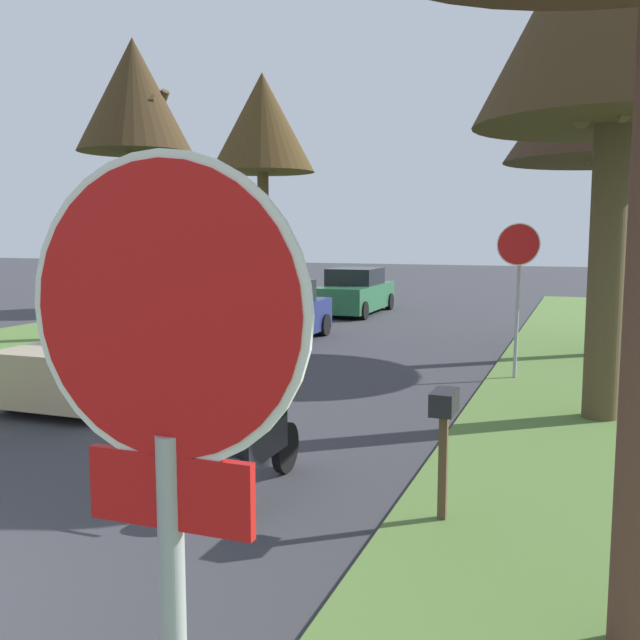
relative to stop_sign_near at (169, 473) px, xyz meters
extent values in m
cylinder|color=white|center=(0.00, 0.00, 0.42)|extent=(0.81, 0.02, 0.81)
cylinder|color=red|center=(0.00, 0.00, 0.42)|extent=(0.76, 0.03, 0.76)
cube|color=red|center=(0.00, 0.00, -0.05)|extent=(0.48, 0.03, 0.20)
cylinder|color=#9EA0A5|center=(-0.25, 12.61, -1.04)|extent=(0.07, 0.38, 2.24)
cylinder|color=white|center=(-0.25, 12.40, 0.40)|extent=(0.81, 0.19, 0.80)
cylinder|color=red|center=(-0.25, 12.41, 0.40)|extent=(0.77, 0.20, 0.76)
cylinder|color=brown|center=(1.25, 9.82, 0.00)|extent=(0.52, 0.52, 4.30)
cylinder|color=brown|center=(0.89, 9.32, 2.70)|extent=(1.26, 1.00, 1.28)
cylinder|color=brown|center=(0.74, 9.74, 2.49)|extent=(0.41, 1.18, 0.87)
cylinder|color=#463427|center=(1.41, 15.89, 0.02)|extent=(0.40, 0.40, 4.34)
cone|color=#38271B|center=(1.41, 15.89, 3.99)|extent=(4.78, 4.78, 3.61)
cylinder|color=#463427|center=(1.49, 15.49, 2.69)|extent=(0.96, 0.36, 1.13)
cylinder|color=#463427|center=(1.45, 16.40, 3.04)|extent=(1.19, 0.27, 1.80)
cylinder|color=#463427|center=(0.92, 15.97, 2.77)|extent=(0.36, 1.14, 1.29)
cylinder|color=#4B3B24|center=(-10.21, 14.65, 0.27)|extent=(0.52, 0.52, 4.85)
cone|color=#3C2C19|center=(-10.21, 14.65, 4.15)|extent=(2.98, 2.98, 2.89)
cylinder|color=#4B3B24|center=(-10.01, 15.19, 3.48)|extent=(1.34, 0.70, 1.70)
cylinder|color=#4B3B24|center=(-9.66, 14.84, 3.35)|extent=(0.65, 1.35, 1.45)
cylinder|color=brown|center=(-10.49, 23.08, 0.35)|extent=(0.42, 0.42, 4.99)
cone|color=#413118|center=(-10.49, 23.08, 4.64)|extent=(3.87, 3.87, 3.60)
cylinder|color=brown|center=(-10.38, 22.49, 3.27)|extent=(1.32, 0.41, 1.02)
cylinder|color=brown|center=(-9.86, 23.18, 3.38)|extent=(0.40, 1.40, 1.22)
cylinder|color=brown|center=(-10.90, 22.84, 3.38)|extent=(0.72, 1.04, 1.21)
cube|color=tan|center=(-6.62, 8.85, -1.61)|extent=(1.84, 4.41, 0.85)
cube|color=black|center=(-6.62, 9.07, -0.91)|extent=(1.61, 2.03, 0.56)
cylinder|color=black|center=(-5.74, 7.21, -1.90)|extent=(0.20, 0.60, 0.60)
cylinder|color=black|center=(-7.48, 7.20, -1.90)|extent=(0.20, 0.60, 0.60)
cylinder|color=black|center=(-5.75, 10.51, -1.90)|extent=(0.20, 0.60, 0.60)
cylinder|color=black|center=(-7.49, 10.50, -1.90)|extent=(0.20, 0.60, 0.60)
cube|color=navy|center=(-6.60, 15.10, -1.61)|extent=(1.84, 4.41, 0.85)
cube|color=black|center=(-6.60, 15.32, -0.91)|extent=(1.61, 2.03, 0.56)
cylinder|color=black|center=(-5.72, 13.46, -1.90)|extent=(0.20, 0.60, 0.60)
cylinder|color=black|center=(-7.46, 13.45, -1.90)|extent=(0.20, 0.60, 0.60)
cylinder|color=black|center=(-5.73, 16.76, -1.90)|extent=(0.20, 0.60, 0.60)
cylinder|color=black|center=(-7.47, 16.75, -1.90)|extent=(0.20, 0.60, 0.60)
cube|color=#28663D|center=(-6.67, 22.25, -1.61)|extent=(1.84, 4.41, 0.85)
cube|color=black|center=(-6.67, 22.47, -0.91)|extent=(1.61, 2.03, 0.56)
cylinder|color=black|center=(-5.79, 20.61, -1.90)|extent=(0.20, 0.60, 0.60)
cylinder|color=black|center=(-7.53, 20.60, -1.90)|extent=(0.20, 0.60, 0.60)
cylinder|color=black|center=(-5.80, 23.91, -1.90)|extent=(0.20, 0.60, 0.60)
cylinder|color=black|center=(-7.54, 23.90, -1.90)|extent=(0.20, 0.60, 0.60)
cylinder|color=black|center=(-2.25, 4.55, -1.90)|extent=(0.10, 0.60, 0.60)
cylinder|color=black|center=(-2.26, 6.00, -1.90)|extent=(0.10, 0.60, 0.60)
cube|color=black|center=(-2.26, 5.27, -1.62)|extent=(0.25, 1.02, 0.36)
cube|color=black|center=(-2.26, 5.52, -1.42)|extent=(0.22, 0.56, 0.12)
cylinder|color=#9EA0A5|center=(-2.25, 4.65, -1.25)|extent=(0.60, 0.04, 0.04)
cube|color=brown|center=(-0.24, 5.15, -1.63)|extent=(0.08, 0.08, 1.05)
cube|color=black|center=(-0.24, 5.15, -0.99)|extent=(0.22, 0.44, 0.22)
camera|label=1|loc=(1.00, -1.55, 0.62)|focal=40.28mm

